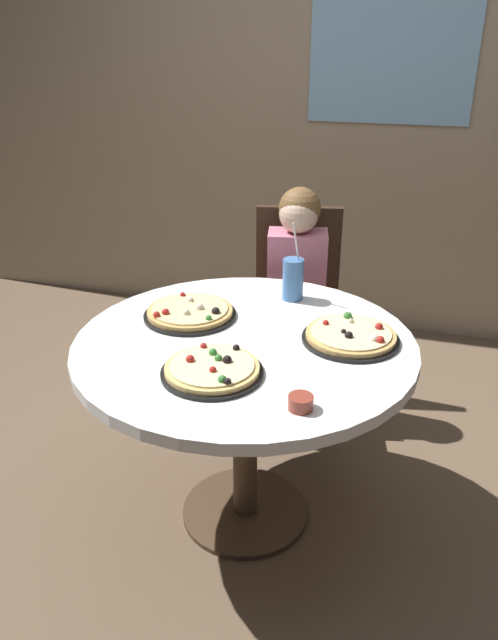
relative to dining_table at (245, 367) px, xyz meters
name	(u,v)px	position (x,y,z in m)	size (l,w,h in m)	color
ground_plane	(245,512)	(0.00, 0.00, -0.64)	(8.00, 8.00, 0.00)	brown
wall_with_window	(346,78)	(0.00, 1.89, 0.81)	(5.20, 0.14, 2.90)	gray
dining_table	(245,367)	(0.00, 0.00, 0.00)	(1.14, 1.14, 0.75)	white
chair_wooden	(297,298)	(-0.02, 0.90, -0.11)	(0.48, 0.48, 0.95)	#382619
diner_child	(295,323)	(0.02, 0.72, -0.16)	(0.32, 0.43, 1.08)	#3F4766
pizza_veggie	(212,369)	(-0.03, -0.24, 0.12)	(0.31, 0.31, 0.05)	black
pizza_cheese	(190,312)	(-0.24, 0.12, 0.12)	(0.33, 0.33, 0.05)	black
pizza_pepperoni	(351,336)	(0.34, 0.10, 0.12)	(0.32, 0.32, 0.05)	black
soda_cup	(293,279)	(0.07, 0.38, 0.19)	(0.08, 0.08, 0.31)	#3F72B2
sauce_bowl	(301,402)	(0.27, -0.35, 0.13)	(0.07, 0.07, 0.04)	brown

